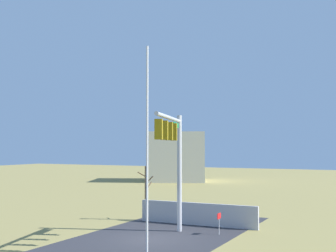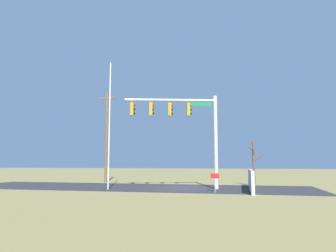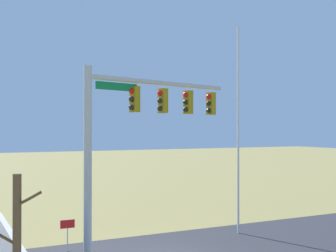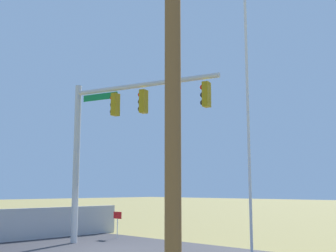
{
  "view_description": "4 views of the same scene",
  "coord_description": "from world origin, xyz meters",
  "px_view_note": "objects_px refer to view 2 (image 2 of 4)",
  "views": [
    {
      "loc": [
        -22.2,
        -11.97,
        5.06
      ],
      "look_at": [
        -0.38,
        -1.23,
        6.12
      ],
      "focal_mm": 49.08,
      "sensor_mm": 36.0,
      "label": 1
    },
    {
      "loc": [
        4.45,
        -24.04,
        1.92
      ],
      "look_at": [
        -0.56,
        -2.1,
        4.52
      ],
      "focal_mm": 33.92,
      "sensor_mm": 36.0,
      "label": 2
    },
    {
      "loc": [
        6.99,
        14.26,
        4.73
      ],
      "look_at": [
        -1.07,
        -1.91,
        4.86
      ],
      "focal_mm": 47.7,
      "sensor_mm": 36.0,
      "label": 3
    },
    {
      "loc": [
        -13.12,
        10.28,
        2.28
      ],
      "look_at": [
        -1.53,
        -1.88,
        4.78
      ],
      "focal_mm": 45.55,
      "sensor_mm": 36.0,
      "label": 4
    }
  ],
  "objects_px": {
    "open_sign": "(215,178)",
    "signal_mast": "(186,121)",
    "flagpole": "(109,125)",
    "utility_pole": "(106,135)",
    "bare_tree": "(254,163)"
  },
  "relations": [
    {
      "from": "signal_mast",
      "to": "bare_tree",
      "type": "height_order",
      "value": "signal_mast"
    },
    {
      "from": "open_sign",
      "to": "signal_mast",
      "type": "bearing_deg",
      "value": 139.44
    },
    {
      "from": "flagpole",
      "to": "open_sign",
      "type": "distance_m",
      "value": 8.58
    },
    {
      "from": "signal_mast",
      "to": "utility_pole",
      "type": "bearing_deg",
      "value": 144.74
    },
    {
      "from": "flagpole",
      "to": "open_sign",
      "type": "bearing_deg",
      "value": -3.52
    },
    {
      "from": "signal_mast",
      "to": "flagpole",
      "type": "xyz_separation_m",
      "value": [
        -5.51,
        -1.39,
        -0.29
      ]
    },
    {
      "from": "bare_tree",
      "to": "open_sign",
      "type": "height_order",
      "value": "bare_tree"
    },
    {
      "from": "utility_pole",
      "to": "bare_tree",
      "type": "relative_size",
      "value": 2.45
    },
    {
      "from": "signal_mast",
      "to": "bare_tree",
      "type": "distance_m",
      "value": 7.28
    },
    {
      "from": "signal_mast",
      "to": "flagpole",
      "type": "distance_m",
      "value": 5.69
    },
    {
      "from": "bare_tree",
      "to": "open_sign",
      "type": "bearing_deg",
      "value": -113.55
    },
    {
      "from": "utility_pole",
      "to": "bare_tree",
      "type": "xyz_separation_m",
      "value": [
        14.12,
        -2.11,
        -2.78
      ]
    },
    {
      "from": "bare_tree",
      "to": "open_sign",
      "type": "distance_m",
      "value": 6.91
    },
    {
      "from": "utility_pole",
      "to": "open_sign",
      "type": "xyz_separation_m",
      "value": [
        11.39,
        -8.38,
        -3.77
      ]
    },
    {
      "from": "open_sign",
      "to": "flagpole",
      "type": "bearing_deg",
      "value": 176.48
    }
  ]
}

